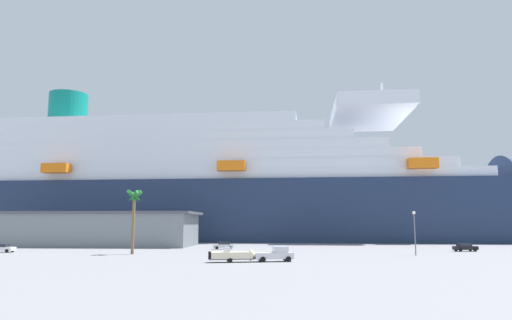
% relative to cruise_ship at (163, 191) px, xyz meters
% --- Properties ---
extents(ground_plane, '(600.00, 600.00, 0.00)m').
position_rel_cruise_ship_xyz_m(ground_plane, '(25.89, -38.09, -16.13)').
color(ground_plane, gray).
extents(cruise_ship, '(273.22, 56.16, 56.93)m').
position_rel_cruise_ship_xyz_m(cruise_ship, '(0.00, 0.00, 0.00)').
color(cruise_ship, '#1E2D4C').
rests_on(cruise_ship, ground_plane).
extents(terminal_building, '(60.43, 20.98, 8.29)m').
position_rel_cruise_ship_xyz_m(terminal_building, '(-12.67, -38.10, -11.97)').
color(terminal_building, slate).
rests_on(terminal_building, ground_plane).
extents(pickup_truck, '(5.88, 3.12, 2.20)m').
position_rel_cruise_ship_xyz_m(pickup_truck, '(35.59, -82.44, -15.09)').
color(pickup_truck, silver).
rests_on(pickup_truck, ground_plane).
extents(small_boat_on_trailer, '(8.15, 3.12, 2.15)m').
position_rel_cruise_ship_xyz_m(small_boat_on_trailer, '(29.91, -83.57, -15.17)').
color(small_boat_on_trailer, '#595960').
rests_on(small_boat_on_trailer, ground_plane).
extents(palm_tree, '(3.24, 3.25, 11.66)m').
position_rel_cruise_ship_xyz_m(palm_tree, '(10.08, -67.34, -6.77)').
color(palm_tree, brown).
rests_on(palm_tree, ground_plane).
extents(street_lamp, '(0.56, 0.56, 7.64)m').
position_rel_cruise_ship_xyz_m(street_lamp, '(60.23, -69.13, -11.12)').
color(street_lamp, slate).
rests_on(street_lamp, ground_plane).
extents(parked_car_black_coupe, '(4.66, 2.33, 1.58)m').
position_rel_cruise_ship_xyz_m(parked_car_black_coupe, '(73.65, -57.65, -15.30)').
color(parked_car_black_coupe, black).
rests_on(parked_car_black_coupe, ground_plane).
extents(parked_car_silver_sedan, '(4.46, 2.56, 1.58)m').
position_rel_cruise_ship_xyz_m(parked_car_silver_sedan, '(24.97, -50.78, -15.30)').
color(parked_car_silver_sedan, silver).
rests_on(parked_car_silver_sedan, ground_plane).
extents(parked_car_white_van, '(4.58, 2.15, 1.58)m').
position_rel_cruise_ship_xyz_m(parked_car_white_van, '(-16.49, -62.72, -15.30)').
color(parked_car_white_van, white).
rests_on(parked_car_white_van, ground_plane).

